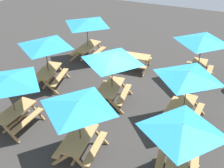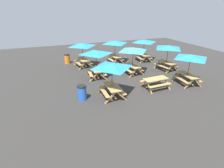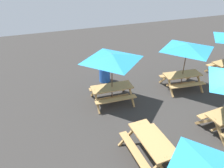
{
  "view_description": "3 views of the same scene",
  "coord_description": "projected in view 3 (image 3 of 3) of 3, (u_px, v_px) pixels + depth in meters",
  "views": [
    {
      "loc": [
        10.84,
        4.09,
        7.94
      ],
      "look_at": [
        0.03,
        -0.18,
        0.9
      ],
      "focal_mm": 50.0,
      "sensor_mm": 36.0,
      "label": 1
    },
    {
      "loc": [
        -12.91,
        6.75,
        5.48
      ],
      "look_at": [
        -3.36,
        3.04,
        0.9
      ],
      "focal_mm": 28.0,
      "sensor_mm": 36.0,
      "label": 2
    },
    {
      "loc": [
        -6.16,
        -4.61,
        5.61
      ],
      "look_at": [
        -3.36,
        3.04,
        0.9
      ],
      "focal_mm": 35.0,
      "sensor_mm": 36.0,
      "label": 3
    }
  ],
  "objects": [
    {
      "name": "picnic_table_4",
      "position": [
        187.0,
        50.0,
        9.92
      ],
      "size": [
        2.2,
        2.2,
        2.34
      ],
      "rotation": [
        0.0,
        0.0,
        -0.1
      ],
      "color": "tan",
      "rests_on": "ground"
    },
    {
      "name": "ground_plane",
      "position": [
        221.0,
        126.0,
        8.39
      ],
      "size": [
        29.95,
        29.95,
        0.0
      ],
      "primitive_type": "plane",
      "color": "#33302D",
      "rests_on": "ground"
    },
    {
      "name": "picnic_table_2",
      "position": [
        112.0,
        61.0,
        8.87
      ],
      "size": [
        2.08,
        2.08,
        2.34
      ],
      "rotation": [
        0.0,
        0.0,
        -0.04
      ],
      "color": "tan",
      "rests_on": "ground"
    },
    {
      "name": "picnic_table_5",
      "position": [
        150.0,
        143.0,
        6.85
      ],
      "size": [
        1.59,
        1.85,
        0.81
      ],
      "rotation": [
        0.0,
        0.0,
        1.61
      ],
      "color": "tan",
      "rests_on": "ground"
    },
    {
      "name": "trash_bin_blue",
      "position": [
        105.0,
        72.0,
        11.26
      ],
      "size": [
        0.59,
        0.59,
        0.98
      ],
      "color": "blue",
      "rests_on": "ground"
    }
  ]
}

